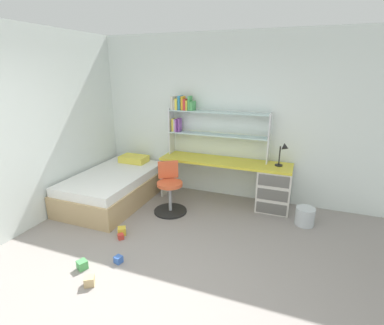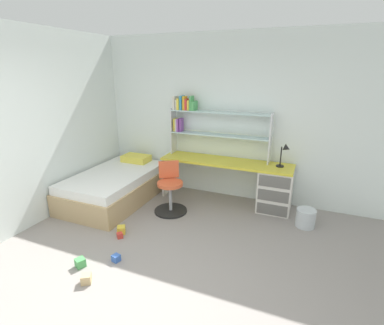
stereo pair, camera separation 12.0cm
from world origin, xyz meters
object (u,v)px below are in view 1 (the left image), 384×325
Objects in this scene: bed_platform at (114,187)px; toy_block_red_4 at (121,237)px; bookshelf_hutch at (202,120)px; desk_lamp at (284,151)px; swivel_chair at (170,193)px; toy_block_yellow_1 at (122,231)px; toy_block_blue_2 at (118,259)px; waste_bin at (305,216)px; toy_block_green_0 at (82,265)px; toy_block_natural_3 at (90,281)px; desk at (259,183)px.

bed_platform is 1.29m from toy_block_red_4.
bookshelf_hutch is 1.43m from desk_lamp.
toy_block_red_4 is (-0.28, -0.98, -0.28)m from swivel_chair.
toy_block_yellow_1 reaches higher than toy_block_blue_2.
toy_block_red_4 is (-2.30, -1.29, -0.10)m from waste_bin.
toy_block_green_0 is at bearing -140.24° from waste_bin.
toy_block_green_0 and toy_block_natural_3 have the same top height.
bed_platform reaches higher than toy_block_red_4.
waste_bin is at bearing 29.31° from toy_block_red_4.
waste_bin reaches higher than toy_block_red_4.
desk reaches higher than toy_block_natural_3.
swivel_chair is 9.51× the size of toy_block_blue_2.
desk_lamp is 2.69m from toy_block_red_4.
desk is 21.47× the size of toy_block_natural_3.
desk_lamp is 2.82m from toy_block_blue_2.
toy_block_blue_2 is at bearing -90.61° from swivel_chair.
toy_block_natural_3 is at bearing -77.28° from toy_block_red_4.
bed_platform is at bearing -174.68° from waste_bin.
desk_lamp reaches higher than toy_block_blue_2.
desk_lamp is at bearing 38.69° from toy_block_yellow_1.
desk_lamp is (0.33, 0.01, 0.57)m from desk.
toy_block_natural_3 reaches higher than toy_block_red_4.
swivel_chair reaches higher than toy_block_red_4.
toy_block_yellow_1 is 1.06× the size of toy_block_natural_3.
bookshelf_hutch reaches higher than waste_bin.
bookshelf_hutch is 16.04× the size of toy_block_yellow_1.
toy_block_blue_2 is at bearing -128.02° from desk_lamp.
swivel_chair is 1.85m from toy_block_natural_3.
swivel_chair is 1.05m from toy_block_red_4.
toy_block_blue_2 is at bearing -122.01° from desk.
desk_lamp is at bearing 41.18° from toy_block_red_4.
waste_bin is 3.29× the size of toy_block_blue_2.
swivel_chair is 1.07m from bed_platform.
waste_bin is 2.63m from toy_block_yellow_1.
waste_bin is at bearing 5.32° from bed_platform.
toy_block_green_0 is (-0.34, -1.65, -0.26)m from swivel_chair.
swivel_chair is at bearing 69.65° from toy_block_yellow_1.
desk_lamp is 1.40× the size of waste_bin.
bookshelf_hutch is at bearing 73.67° from toy_block_red_4.
toy_block_green_0 is at bearing 144.48° from toy_block_natural_3.
waste_bin is 3.07m from toy_block_green_0.
desk_lamp is at bearing 55.86° from toy_block_natural_3.
toy_block_red_4 is (0.06, 0.67, -0.01)m from toy_block_green_0.
bed_platform reaches higher than waste_bin.
toy_block_green_0 is at bearing -101.57° from swivel_chair.
toy_block_blue_2 is 1.15× the size of toy_block_red_4.
bookshelf_hutch is at bearing 76.61° from toy_block_green_0.
desk is 0.66m from desk_lamp.
desk is 2.48m from toy_block_blue_2.
desk is 1.26× the size of bookshelf_hutch.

